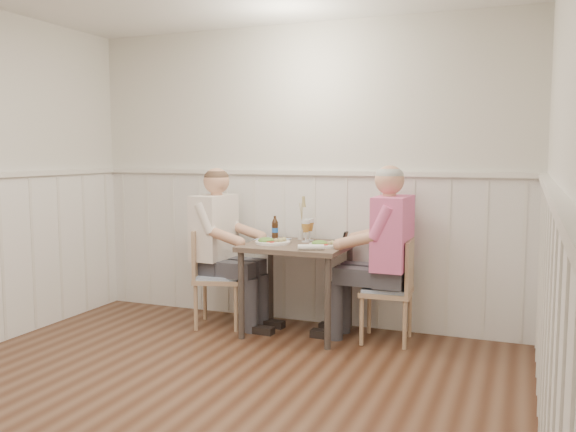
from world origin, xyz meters
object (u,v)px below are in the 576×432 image
object	(u,v)px
dining_table	(297,257)
grass_vase	(301,219)
chair_left	(214,273)
chair_right	(393,286)
man_in_pink	(386,267)
diner_cream	(219,258)
beer_bottle	(275,229)

from	to	relation	value
dining_table	grass_vase	distance (m)	0.39
dining_table	chair_left	bearing A→B (deg)	-177.20
chair_right	man_in_pink	distance (m)	0.16
man_in_pink	diner_cream	bearing A→B (deg)	-178.40
chair_left	man_in_pink	bearing A→B (deg)	3.48
chair_left	chair_right	bearing A→B (deg)	4.12
dining_table	diner_cream	bearing A→B (deg)	179.00
chair_left	diner_cream	world-z (taller)	diner_cream
chair_right	dining_table	bearing A→B (deg)	-174.60
dining_table	beer_bottle	bearing A→B (deg)	143.73
chair_right	man_in_pink	xyz separation A→B (m)	(-0.05, -0.02, 0.15)
chair_right	diner_cream	distance (m)	1.52
chair_left	grass_vase	distance (m)	0.89
dining_table	beer_bottle	xyz separation A→B (m)	(-0.28, 0.21, 0.20)
dining_table	diner_cream	size ratio (longest dim) A/B	0.60
dining_table	man_in_pink	bearing A→B (deg)	4.19
man_in_pink	beer_bottle	world-z (taller)	man_in_pink
beer_bottle	diner_cream	bearing A→B (deg)	-156.71
man_in_pink	chair_left	bearing A→B (deg)	-176.52
chair_left	diner_cream	distance (m)	0.13
chair_right	man_in_pink	size ratio (longest dim) A/B	0.58
dining_table	chair_left	distance (m)	0.78
dining_table	chair_right	xyz separation A→B (m)	(0.78, 0.07, -0.20)
chair_right	grass_vase	world-z (taller)	grass_vase
dining_table	diner_cream	distance (m)	0.73
chair_right	beer_bottle	xyz separation A→B (m)	(-1.06, 0.13, 0.39)
chair_left	man_in_pink	world-z (taller)	man_in_pink
man_in_pink	grass_vase	bearing A→B (deg)	166.02
dining_table	man_in_pink	world-z (taller)	man_in_pink
diner_cream	dining_table	bearing A→B (deg)	-1.00
beer_bottle	chair_right	bearing A→B (deg)	-7.08
diner_cream	beer_bottle	world-z (taller)	diner_cream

